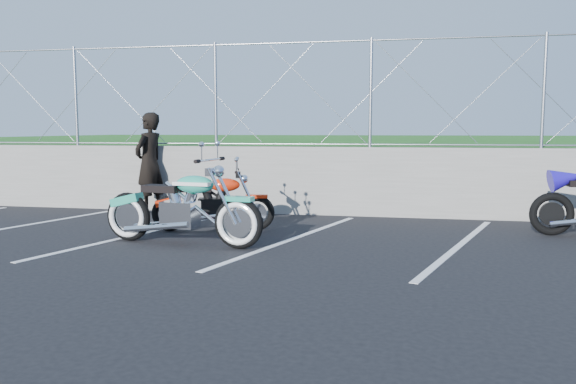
# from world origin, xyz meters

# --- Properties ---
(ground) EXTENTS (90.00, 90.00, 0.00)m
(ground) POSITION_xyz_m (0.00, 0.00, 0.00)
(ground) COLOR black
(ground) RESTS_ON ground
(retaining_wall) EXTENTS (30.00, 0.22, 1.30)m
(retaining_wall) POSITION_xyz_m (0.00, 3.50, 0.65)
(retaining_wall) COLOR slate
(retaining_wall) RESTS_ON ground
(grass_field) EXTENTS (30.00, 20.00, 1.30)m
(grass_field) POSITION_xyz_m (0.00, 13.50, 0.65)
(grass_field) COLOR #1B5215
(grass_field) RESTS_ON ground
(chain_link_fence) EXTENTS (28.00, 0.03, 2.00)m
(chain_link_fence) POSITION_xyz_m (0.00, 3.50, 2.30)
(chain_link_fence) COLOR gray
(chain_link_fence) RESTS_ON retaining_wall
(parking_lines) EXTENTS (18.29, 4.31, 0.01)m
(parking_lines) POSITION_xyz_m (1.20, 1.00, 0.00)
(parking_lines) COLOR silver
(parking_lines) RESTS_ON ground
(cruiser_turquoise) EXTENTS (2.47, 0.78, 1.23)m
(cruiser_turquoise) POSITION_xyz_m (-1.44, 0.30, 0.49)
(cruiser_turquoise) COLOR black
(cruiser_turquoise) RESTS_ON ground
(naked_orange) EXTENTS (1.94, 0.71, 0.98)m
(naked_orange) POSITION_xyz_m (-1.36, 1.44, 0.42)
(naked_orange) COLOR black
(naked_orange) RESTS_ON ground
(person_standing) EXTENTS (0.63, 0.81, 1.96)m
(person_standing) POSITION_xyz_m (-3.26, 3.15, 0.98)
(person_standing) COLOR black
(person_standing) RESTS_ON ground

